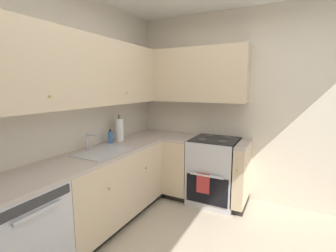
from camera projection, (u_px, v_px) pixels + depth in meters
name	position (u px, v px, depth m)	size (l,w,h in m)	color
wall_back	(53.00, 115.00, 2.44)	(3.65, 0.05, 2.61)	beige
wall_right	(253.00, 108.00, 3.25)	(0.05, 3.46, 2.61)	beige
dishwasher	(16.00, 239.00, 1.86)	(0.60, 0.63, 0.85)	silver
lower_cabinets_back	(108.00, 187.00, 2.80)	(1.52, 0.62, 0.85)	beige
countertop_back	(107.00, 151.00, 2.73)	(2.73, 0.60, 0.04)	#B7A89E
lower_cabinets_right	(199.00, 169.00, 3.41)	(0.62, 1.10, 0.85)	beige
countertop_right	(199.00, 139.00, 3.33)	(0.60, 1.10, 0.03)	#B7A89E
oven_range	(214.00, 170.00, 3.32)	(0.68, 0.62, 1.03)	silver
upper_cabinets_back	(82.00, 71.00, 2.50)	(2.41, 0.34, 0.74)	beige
upper_cabinets_right	(189.00, 75.00, 3.41)	(0.32, 1.63, 0.74)	beige
sink	(103.00, 156.00, 2.64)	(0.59, 0.40, 0.10)	#B7B7BC
faucet	(89.00, 140.00, 2.71)	(0.07, 0.16, 0.19)	silver
soap_bottle	(110.00, 137.00, 3.04)	(0.06, 0.06, 0.18)	#3F72BF
paper_towel_roll	(119.00, 130.00, 3.16)	(0.11, 0.11, 0.36)	white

